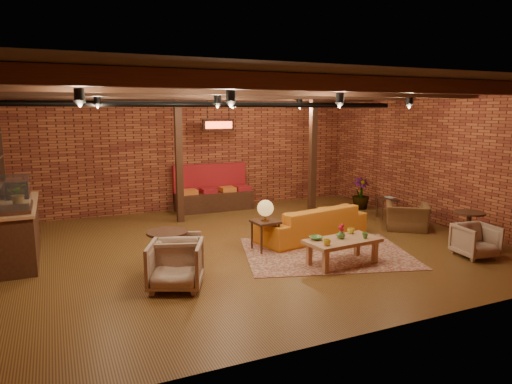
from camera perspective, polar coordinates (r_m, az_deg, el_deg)
name	(u,v)px	position (r m, az deg, el deg)	size (l,w,h in m)	color
floor	(243,247)	(9.29, -1.63, -6.85)	(10.00, 10.00, 0.00)	#3E240F
ceiling	(242,85)	(8.90, -1.74, 13.27)	(10.00, 8.00, 0.02)	black
wall_back	(187,152)	(12.73, -8.59, 4.99)	(10.00, 0.02, 3.20)	maroon
wall_front	(373,207)	(5.52, 14.36, -1.78)	(10.00, 0.02, 3.20)	maroon
wall_right	(435,158)	(11.79, 21.46, 4.01)	(0.02, 8.00, 3.20)	maroon
ceiling_beams	(242,91)	(8.90, -1.73, 12.49)	(9.80, 6.40, 0.22)	black
ceiling_pipe	(215,104)	(10.39, -5.15, 10.84)	(0.12, 0.12, 9.60)	black
post_left	(179,157)	(11.23, -9.62, 4.29)	(0.16, 0.16, 3.20)	black
post_right	(313,154)	(11.99, 7.10, 4.72)	(0.16, 0.16, 3.20)	black
service_counter	(15,217)	(9.44, -27.91, -2.75)	(0.80, 2.50, 1.60)	black
plant_counter	(20,192)	(9.55, -27.45, 0.00)	(0.35, 0.39, 0.30)	#337F33
banquette	(214,192)	(12.62, -5.29, -0.03)	(2.10, 0.70, 1.00)	maroon
service_sign	(218,125)	(12.00, -4.73, 8.35)	(0.86, 0.06, 0.30)	#FF3C19
ceiling_spotlights	(242,103)	(8.89, -1.73, 11.08)	(6.40, 4.40, 0.28)	black
rug	(326,253)	(8.99, 8.76, -7.51)	(3.10, 2.37, 0.01)	maroon
sofa	(311,222)	(9.84, 6.90, -3.80)	(2.44, 0.95, 0.71)	#C7701B
coffee_table	(342,242)	(8.30, 10.66, -6.16)	(1.40, 0.79, 0.71)	#A56F4D
side_table_lamp	(265,212)	(8.88, 1.18, -2.53)	(0.52, 0.52, 1.01)	black
round_table_left	(168,245)	(7.87, -10.98, -6.48)	(0.69, 0.69, 0.72)	black
armchair_a	(179,254)	(7.65, -9.66, -7.71)	(0.75, 0.70, 0.77)	beige
armchair_b	(176,263)	(7.19, -10.02, -8.70)	(0.80, 0.75, 0.82)	beige
armchair_right	(407,212)	(11.04, 18.38, -2.44)	(0.94, 0.61, 0.82)	brown
side_table_book	(387,200)	(12.07, 16.08, -0.93)	(0.59, 0.59, 0.54)	black
round_table_right	(469,223)	(10.17, 25.05, -3.56)	(0.60, 0.60, 0.71)	black
armchair_far	(476,239)	(9.51, 25.80, -5.34)	(0.66, 0.62, 0.68)	beige
plant_tall	(362,163)	(12.94, 13.11, 3.61)	(1.46, 1.46, 2.61)	#4C7F4C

